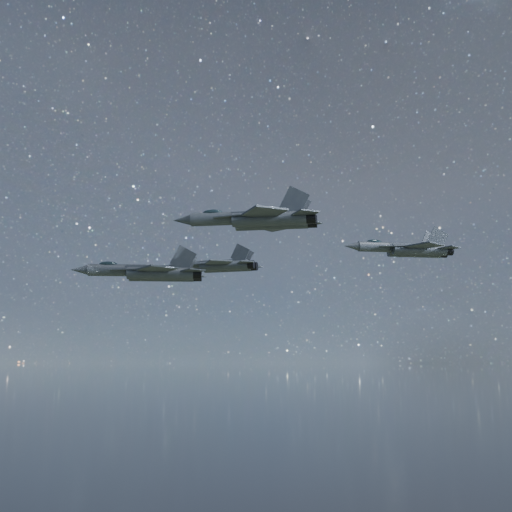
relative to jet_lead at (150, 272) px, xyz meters
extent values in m
cylinder|color=#333A40|center=(-4.08, 0.26, 0.22)|extent=(7.27, 1.96, 1.51)
cone|color=#333A40|center=(-8.73, 0.55, 0.22)|extent=(2.41, 1.50, 1.36)
ellipsoid|color=#18272B|center=(-5.24, 0.33, 0.95)|extent=(2.37, 1.16, 0.75)
cube|color=#333A40|center=(0.96, -0.06, 0.17)|extent=(8.04, 1.95, 1.26)
cylinder|color=#333A40|center=(1.29, -1.05, -0.27)|extent=(8.24, 2.03, 1.51)
cylinder|color=#333A40|center=(1.41, 0.88, -0.27)|extent=(8.24, 2.03, 1.51)
cylinder|color=black|center=(5.75, -1.34, -0.27)|extent=(1.35, 1.47, 1.40)
cylinder|color=black|center=(5.87, 0.60, -0.27)|extent=(1.35, 1.47, 1.40)
cube|color=#333A40|center=(-2.42, -1.16, 0.10)|extent=(5.16, 2.31, 0.12)
cube|color=#333A40|center=(-2.25, 1.46, 0.10)|extent=(5.14, 1.71, 0.12)
cube|color=#333A40|center=(0.95, -3.37, -0.07)|extent=(5.23, 5.43, 0.19)
cube|color=#333A40|center=(1.36, 3.22, -0.07)|extent=(5.43, 5.54, 0.19)
cube|color=#333A40|center=(5.28, -2.57, -0.07)|extent=(3.08, 3.17, 0.15)
cube|color=#333A40|center=(5.56, 1.89, -0.07)|extent=(3.20, 3.26, 0.15)
cube|color=#333A40|center=(4.08, -1.47, 1.58)|extent=(3.36, 0.64, 3.46)
cube|color=#333A40|center=(4.24, 0.95, 1.58)|extent=(3.38, 0.49, 3.46)
cylinder|color=#333A40|center=(6.09, 14.01, 3.32)|extent=(6.45, 3.75, 1.36)
cone|color=#333A40|center=(2.24, 15.63, 3.32)|extent=(2.39, 1.93, 1.22)
ellipsoid|color=#18272B|center=(5.13, 14.42, 3.97)|extent=(2.26, 1.64, 0.67)
cube|color=#333A40|center=(10.25, 12.25, 3.27)|extent=(7.07, 3.97, 1.13)
cylinder|color=#333A40|center=(10.23, 11.32, 2.88)|extent=(7.25, 4.09, 1.36)
cylinder|color=#333A40|center=(10.91, 12.92, 2.88)|extent=(7.25, 4.09, 1.36)
cylinder|color=black|center=(13.92, 9.76, 2.88)|extent=(1.53, 1.59, 1.25)
cylinder|color=black|center=(14.59, 11.37, 2.88)|extent=(1.53, 1.59, 1.25)
cube|color=#333A40|center=(7.07, 12.32, 3.21)|extent=(4.29, 3.31, 0.10)
cube|color=#333A40|center=(7.98, 14.48, 3.21)|extent=(4.62, 1.87, 0.10)
cube|color=#333A40|center=(9.26, 9.46, 3.06)|extent=(3.85, 4.21, 0.17)
cube|color=#333A40|center=(11.56, 14.91, 3.06)|extent=(4.96, 4.85, 0.17)
cube|color=#333A40|center=(13.16, 8.86, 3.06)|extent=(2.25, 2.40, 0.13)
cube|color=#333A40|center=(14.71, 12.54, 3.06)|extent=(2.94, 2.91, 0.13)
cube|color=#333A40|center=(12.47, 10.14, 4.53)|extent=(2.74, 1.52, 3.09)
cube|color=#333A40|center=(13.32, 12.14, 4.53)|extent=(2.92, 1.08, 3.09)
cylinder|color=#333A40|center=(8.39, -9.03, 5.02)|extent=(7.43, 3.58, 1.54)
cone|color=#333A40|center=(3.85, -7.66, 5.02)|extent=(2.67, 2.00, 1.38)
ellipsoid|color=#18272B|center=(7.25, -8.69, 5.76)|extent=(2.55, 1.67, 0.76)
cube|color=#333A40|center=(13.30, -10.50, 4.97)|extent=(8.17, 3.75, 1.28)
cylinder|color=#333A40|center=(13.39, -11.56, 4.53)|extent=(8.38, 3.86, 1.54)
cylinder|color=#333A40|center=(13.96, -9.67, 4.53)|extent=(8.38, 3.86, 1.54)
cylinder|color=black|center=(17.74, -12.87, 4.53)|extent=(1.64, 1.73, 1.42)
cylinder|color=black|center=(18.31, -10.98, 4.53)|extent=(1.64, 1.73, 1.42)
cube|color=#333A40|center=(9.70, -10.81, 4.90)|extent=(5.05, 3.35, 0.12)
cube|color=#333A40|center=(10.47, -8.26, 4.90)|extent=(5.21, 1.59, 0.12)
cube|color=#333A40|center=(12.52, -13.77, 4.72)|extent=(4.73, 5.08, 0.20)
cube|color=#333A40|center=(14.46, -7.35, 4.72)|extent=(5.66, 5.62, 0.20)
cube|color=#333A40|center=(16.99, -13.98, 4.72)|extent=(2.77, 2.92, 0.15)
cube|color=#333A40|center=(18.30, -9.64, 4.72)|extent=(3.35, 3.34, 0.15)
cube|color=#333A40|center=(16.06, -12.62, 6.40)|extent=(3.25, 1.40, 3.51)
cube|color=#333A40|center=(16.77, -10.26, 6.40)|extent=(3.39, 0.87, 3.51)
cylinder|color=#333A40|center=(33.01, 7.15, 5.48)|extent=(7.10, 1.57, 1.49)
cone|color=#333A40|center=(28.42, 7.11, 5.48)|extent=(2.31, 1.36, 1.34)
ellipsoid|color=#18272B|center=(31.86, 7.14, 6.20)|extent=(2.29, 1.03, 0.74)
cube|color=#333A40|center=(37.99, 7.20, 5.43)|extent=(7.86, 1.52, 1.24)
cylinder|color=#333A40|center=(38.38, 6.25, 5.00)|extent=(8.05, 1.58, 1.49)
cylinder|color=#333A40|center=(38.36, 8.17, 5.00)|extent=(8.05, 1.58, 1.49)
cylinder|color=black|center=(42.78, 6.30, 5.00)|extent=(1.26, 1.39, 1.38)
cylinder|color=black|center=(42.76, 8.21, 5.00)|extent=(1.26, 1.39, 1.38)
cube|color=#333A40|center=(34.75, 5.88, 5.37)|extent=(5.08, 1.93, 0.11)
cube|color=#333A40|center=(34.72, 8.46, 5.37)|extent=(5.09, 2.03, 0.11)
cube|color=#333A40|center=(38.21, 3.95, 5.20)|extent=(5.28, 5.43, 0.19)
cube|color=#333A40|center=(38.15, 10.46, 5.20)|extent=(5.25, 5.41, 0.19)
cube|color=#333A40|center=(42.41, 5.05, 5.20)|extent=(3.11, 3.18, 0.14)
cube|color=#333A40|center=(42.37, 9.45, 5.20)|extent=(3.09, 3.17, 0.14)
cube|color=#333A40|center=(41.16, 6.04, 6.82)|extent=(3.33, 0.43, 3.41)
cube|color=#333A40|center=(41.13, 8.43, 6.82)|extent=(3.33, 0.46, 3.41)
camera|label=1|loc=(3.33, -75.53, -11.29)|focal=42.00mm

